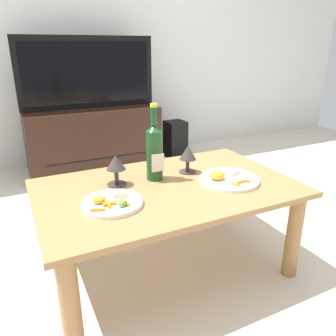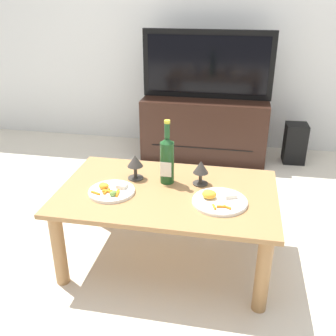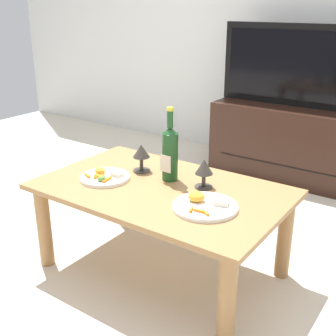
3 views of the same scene
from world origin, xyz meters
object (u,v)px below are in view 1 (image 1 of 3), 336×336
goblet_right (188,155)px  dinner_plate_left (112,202)px  tv_screen (88,73)px  floor_speaker (175,139)px  dining_table (168,201)px  wine_bottle (154,150)px  dinner_plate_right (228,179)px  goblet_left (116,165)px  tv_stand (93,139)px

goblet_right → dinner_plate_left: size_ratio=0.56×
tv_screen → floor_speaker: bearing=-0.9°
dining_table → floor_speaker: bearing=61.7°
wine_bottle → dinner_plate_right: size_ratio=1.29×
wine_bottle → goblet_left: 0.19m
tv_stand → wine_bottle: 1.52m
wine_bottle → dinner_plate_left: (-0.26, -0.18, -0.13)m
tv_stand → goblet_left: 1.52m
floor_speaker → dinner_plate_right: (-0.57, -1.64, 0.28)m
goblet_right → wine_bottle: bearing=-176.7°
dinner_plate_right → goblet_right: bearing=121.8°
tv_stand → tv_screen: bearing=-90.0°
dining_table → floor_speaker: dining_table is taller
dining_table → wine_bottle: bearing=101.4°
tv_screen → dinner_plate_left: (-0.32, -1.66, -0.37)m
dining_table → goblet_left: (-0.20, 0.11, 0.17)m
wine_bottle → goblet_right: (0.18, 0.01, -0.05)m
dinner_plate_left → goblet_right: bearing=23.0°
goblet_left → dinner_plate_left: (-0.08, -0.19, -0.08)m
goblet_right → dinner_plate_left: goblet_right is taller
goblet_left → goblet_right: goblet_left is taller
tv_screen → wine_bottle: (-0.06, -1.48, -0.24)m
goblet_right → tv_screen: bearing=94.6°
tv_stand → dinner_plate_left: size_ratio=4.50×
floor_speaker → goblet_right: (-0.68, -1.46, 0.36)m
tv_stand → goblet_right: goblet_right is taller
tv_stand → dinner_plate_right: tv_stand is taller
wine_bottle → tv_stand: bearing=87.6°
dinner_plate_right → dining_table: bearing=164.9°
tv_stand → goblet_left: bearing=-99.4°
dining_table → tv_screen: tv_screen is taller
wine_bottle → goblet_right: 0.19m
dinner_plate_left → tv_screen: bearing=79.0°
dining_table → tv_screen: size_ratio=1.03×
dining_table → dinner_plate_right: size_ratio=4.15×
wine_bottle → dining_table: bearing=-78.6°
tv_stand → dinner_plate_left: (-0.32, -1.66, 0.19)m
floor_speaker → goblet_right: goblet_right is taller
floor_speaker → dinner_plate_left: (-1.12, -1.64, 0.28)m
tv_screen → goblet_left: bearing=-99.4°
floor_speaker → wine_bottle: (-0.86, -1.47, 0.41)m
tv_stand → wine_bottle: (-0.06, -1.48, 0.31)m
tv_stand → dinner_plate_right: (0.23, -1.65, 0.19)m
floor_speaker → dinner_plate_right: bearing=-111.6°
wine_bottle → dinner_plate_left: bearing=-145.8°
tv_screen → goblet_right: (0.12, -1.47, -0.29)m
goblet_right → tv_stand: bearing=94.6°
dinner_plate_left → goblet_left: bearing=67.2°
dining_table → tv_stand: tv_stand is taller
goblet_left → wine_bottle: bearing=-3.3°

